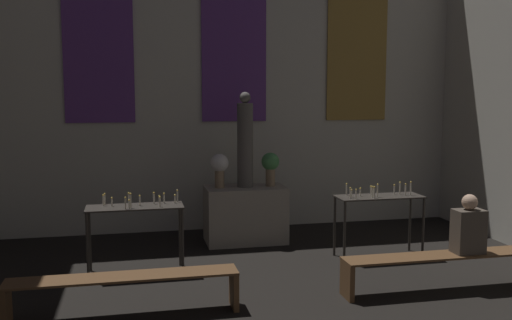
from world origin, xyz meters
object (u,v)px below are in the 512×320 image
altar (245,214)px  flower_vase_left (219,166)px  statue (245,142)px  pew_back_left (124,286)px  flower_vase_right (270,165)px  candle_rack_right (379,205)px  candle_rack_left (135,216)px  person_seated (469,228)px  pew_back_right (440,263)px

altar → flower_vase_left: 0.88m
altar → flower_vase_left: bearing=-180.0°
statue → pew_back_left: size_ratio=0.61×
flower_vase_right → candle_rack_right: bearing=-43.5°
candle_rack_left → altar: bearing=35.9°
candle_rack_left → person_seated: size_ratio=1.74×
pew_back_left → candle_rack_right: bearing=22.4°
altar → pew_back_right: altar is taller
statue → flower_vase_right: 0.55m
candle_rack_right → pew_back_left: 3.87m
altar → flower_vase_left: size_ratio=2.35×
statue → flower_vase_left: bearing=-180.0°
flower_vase_right → person_seated: (1.79, -2.70, -0.47)m
candle_rack_right → person_seated: person_seated is taller
altar → person_seated: 3.50m
pew_back_left → flower_vase_left: bearing=62.0°
flower_vase_right → pew_back_left: flower_vase_right is taller
statue → altar: bearing=0.0°
flower_vase_right → candle_rack_right: flower_vase_right is taller
statue → pew_back_left: 3.50m
flower_vase_right → pew_back_right: (1.44, -2.70, -0.88)m
candle_rack_left → candle_rack_right: (3.41, -0.00, 0.00)m
altar → candle_rack_right: 2.13m
candle_rack_right → pew_back_right: 1.53m
flower_vase_left → pew_back_left: size_ratio=0.22×
pew_back_right → pew_back_left: bearing=180.0°
flower_vase_left → candle_rack_right: size_ratio=0.43×
flower_vase_left → person_seated: bearing=-46.0°
candle_rack_left → pew_back_left: candle_rack_left is taller
statue → candle_rack_right: bearing=-35.9°
flower_vase_right → altar: bearing=180.0°
pew_back_left → person_seated: person_seated is taller
candle_rack_left → pew_back_right: size_ratio=0.52×
flower_vase_right → candle_rack_right: (1.30, -1.24, -0.45)m
pew_back_left → statue: bearing=55.7°
statue → candle_rack_left: statue is taller
flower_vase_right → candle_rack_left: size_ratio=0.43×
candle_rack_left → pew_back_left: bearing=-95.3°
flower_vase_left → person_seated: flower_vase_left is taller
flower_vase_left → altar: bearing=0.0°
candle_rack_right → pew_back_left: candle_rack_right is taller
pew_back_left → person_seated: 4.06m
pew_back_left → pew_back_right: 3.69m
flower_vase_right → candle_rack_left: (-2.11, -1.23, -0.45)m
flower_vase_right → pew_back_left: 3.62m
flower_vase_left → pew_back_right: flower_vase_left is taller
altar → candle_rack_left: (-1.71, -1.23, 0.33)m
altar → statue: statue is taller
altar → flower_vase_right: 0.88m
altar → flower_vase_right: flower_vase_right is taller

